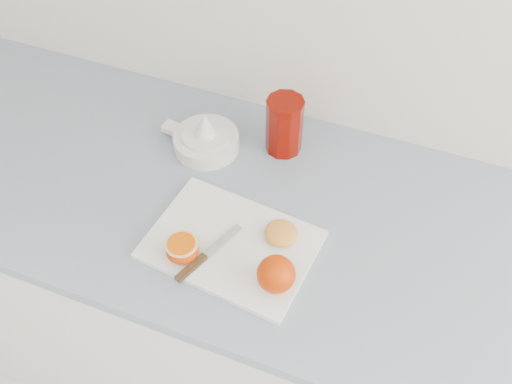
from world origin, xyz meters
TOP-DOWN VIEW (x-y plane):
  - counter at (0.14, 1.70)m, footprint 2.63×0.64m
  - cutting_board at (0.20, 1.58)m, footprint 0.34×0.26m
  - whole_orange at (0.31, 1.53)m, footprint 0.07×0.07m
  - half_orange at (0.12, 1.52)m, footprint 0.06×0.06m
  - squeezed_shell at (0.28, 1.63)m, footprint 0.07×0.07m
  - paring_knife at (0.16, 1.51)m, footprint 0.07×0.16m
  - citrus_juicer at (0.04, 1.82)m, footprint 0.19×0.15m
  - red_tumbler at (0.20, 1.88)m, footprint 0.08×0.08m

SIDE VIEW (x-z plane):
  - counter at x=0.14m, z-range 0.00..0.89m
  - cutting_board at x=0.20m, z-range 0.89..0.90m
  - paring_knife at x=0.16m, z-range 0.90..0.91m
  - squeezed_shell at x=0.28m, z-range 0.90..0.93m
  - citrus_juicer at x=0.04m, z-range 0.87..0.97m
  - half_orange at x=0.12m, z-range 0.90..0.94m
  - whole_orange at x=0.31m, z-range 0.90..0.97m
  - red_tumbler at x=0.20m, z-range 0.88..1.02m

